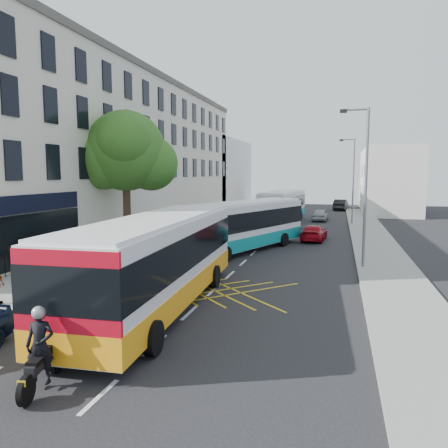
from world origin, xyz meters
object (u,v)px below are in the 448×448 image
Objects in this scene: street_tree at (125,152)px; lamp_near at (364,179)px; distant_car_silver at (320,215)px; bus_far at (283,206)px; distant_car_grey at (289,210)px; distant_car_dark at (341,205)px; bus_near at (158,261)px; parked_car_silver at (135,257)px; red_hatchback at (314,233)px; bus_mid at (243,225)px; lamp_far at (352,176)px; motorbike at (41,350)px.

lamp_near is (14.71, -2.97, -1.68)m from street_tree.
distant_car_silver is at bearing 97.45° from lamp_near.
distant_car_silver is at bearing 31.80° from bus_far.
distant_car_dark reaches higher than distant_car_grey.
bus_near is 29.81m from bus_far.
parked_car_silver is 14.87m from red_hatchback.
red_hatchback is at bearing 107.49° from lamp_near.
bus_far is at bearing 79.59° from parked_car_silver.
bus_mid reaches higher than red_hatchback.
lamp_far is 2.02× the size of red_hatchback.
street_tree is 14.51m from red_hatchback.
lamp_near is 28.68m from distant_car_grey.
street_tree is 1.90× the size of distant_car_grey.
bus_far is 2.60× the size of distant_car_dark.
bus_far is at bearing 110.29° from bus_mid.
lamp_far is at bearing 90.00° from lamp_near.
bus_far is at bearing 29.70° from distant_car_silver.
distant_car_silver is (-2.99, 22.87, -3.99)m from lamp_near.
lamp_far is 26.07m from parked_car_silver.
lamp_far reaches higher than bus_far.
parked_car_silver reaches higher than distant_car_silver.
distant_car_grey is at bearing -48.73° from distant_car_silver.
bus_mid reaches higher than distant_car_dark.
street_tree is 26.51m from distant_car_grey.
bus_far reaches higher than parked_car_silver.
lamp_near reaches higher than red_hatchback.
distant_car_silver is (8.11, 26.13, -0.08)m from parked_car_silver.
bus_far reaches higher than bus_mid.
bus_mid is 8.15m from parked_car_silver.
lamp_far is 36.00m from motorbike.
bus_mid is at bearing 81.40° from distant_car_silver.
bus_near is at bearing -70.79° from bus_mid.
red_hatchback is at bearing -75.67° from distant_car_grey.
lamp_far reaches higher than motorbike.
bus_far is at bearing 76.40° from motorbike.
bus_mid is 23.92m from distant_car_grey.
bus_near is 2.80× the size of parked_car_silver.
lamp_far reaches higher than red_hatchback.
parked_car_silver is 0.98× the size of distant_car_dark.
parked_car_silver is 31.18m from distant_car_grey.
distant_car_dark is at bearing 68.05° from street_tree.
lamp_near is at bearing 50.95° from motorbike.
lamp_near is 22.26m from bus_far.
red_hatchback is (4.59, 17.87, -1.19)m from bus_near.
street_tree is at bearing 99.45° from motorbike.
distant_car_silver is 14.59m from distant_car_dark.
distant_car_dark is (6.60, 46.05, -1.05)m from bus_near.
lamp_far is 10.89m from distant_car_grey.
red_hatchback is at bearing -67.19° from bus_far.
street_tree is 9.11m from parked_car_silver.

